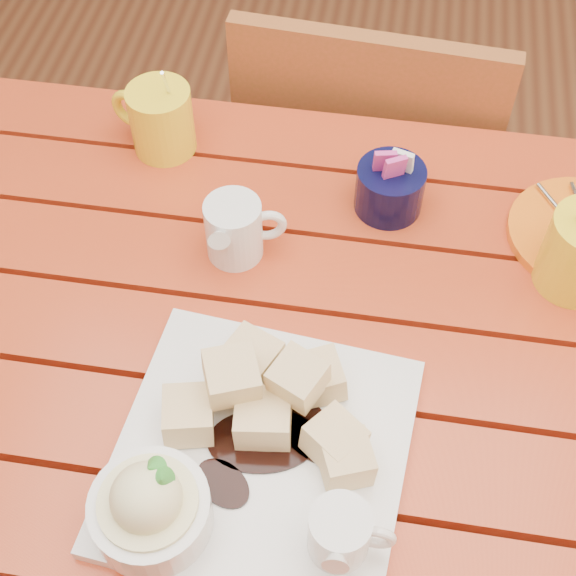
% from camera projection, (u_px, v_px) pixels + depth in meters
% --- Properties ---
extents(ground, '(5.00, 5.00, 0.00)m').
position_uv_depth(ground, '(271.00, 563.00, 1.49)').
color(ground, brown).
rests_on(ground, ground).
extents(table, '(1.20, 0.79, 0.75)m').
position_uv_depth(table, '(261.00, 394.00, 0.98)').
color(table, '#AB2D16').
rests_on(table, ground).
extents(dessert_plate, '(0.31, 0.31, 0.12)m').
position_uv_depth(dessert_plate, '(238.00, 462.00, 0.77)').
color(dessert_plate, white).
rests_on(dessert_plate, table).
extents(coffee_mug_left, '(0.12, 0.08, 0.14)m').
position_uv_depth(coffee_mug_left, '(160.00, 118.00, 1.04)').
color(coffee_mug_left, yellow).
rests_on(coffee_mug_left, table).
extents(cream_pitcher, '(0.10, 0.08, 0.08)m').
position_uv_depth(cream_pitcher, '(235.00, 229.00, 0.94)').
color(cream_pitcher, white).
rests_on(cream_pitcher, table).
extents(sugar_caddy, '(0.09, 0.09, 0.09)m').
position_uv_depth(sugar_caddy, '(390.00, 188.00, 0.99)').
color(sugar_caddy, black).
rests_on(sugar_caddy, table).
extents(chair_far, '(0.43, 0.43, 0.85)m').
position_uv_depth(chair_far, '(365.00, 180.00, 1.42)').
color(chair_far, brown).
rests_on(chair_far, ground).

